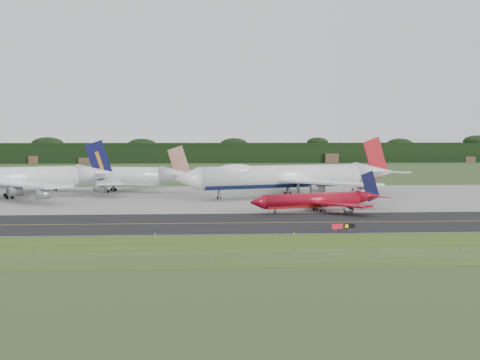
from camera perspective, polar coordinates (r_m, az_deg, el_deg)
name	(u,v)px	position (r m, az deg, el deg)	size (l,w,h in m)	color
ground	(290,220)	(143.31, 4.28, -3.43)	(600.00, 600.00, 0.00)	#364D23
grass_verge	(320,248)	(109.15, 6.81, -5.82)	(400.00, 30.00, 0.01)	#324F17
taxiway	(293,222)	(139.39, 4.50, -3.64)	(400.00, 32.00, 0.02)	black
apron	(266,197)	(193.63, 2.21, -1.45)	(400.00, 78.00, 0.01)	gray
taxiway_centreline	(293,222)	(139.38, 4.50, -3.63)	(400.00, 0.40, 0.00)	#CC9113
taxiway_edge_line	(304,234)	(124.22, 5.51, -4.59)	(400.00, 0.25, 0.00)	silver
perimeter_fence	(336,257)	(96.40, 8.21, -6.49)	(320.00, 0.10, 320.00)	slate
horizon_treeline	(230,153)	(415.17, -0.90, 2.28)	(700.00, 25.00, 12.00)	black
jet_ba_747	(288,177)	(193.11, 4.14, 0.28)	(67.36, 54.38, 17.37)	white
jet_red_737	(319,200)	(159.81, 6.74, -1.73)	(33.89, 26.93, 9.36)	maroon
jet_navy_gold	(8,179)	(200.90, -19.23, 0.07)	(61.92, 52.38, 16.47)	white
jet_star_tail	(109,176)	(213.10, -11.11, 0.30)	(55.10, 45.23, 14.67)	silver
taxiway_sign	(343,226)	(126.95, 8.82, -3.93)	(4.65, 1.32, 1.58)	slate
edge_marker_left	(155,235)	(121.90, -7.27, -4.66)	(0.16, 0.16, 0.50)	yellow
edge_marker_center	(294,233)	(122.90, 4.63, -4.57)	(0.16, 0.16, 0.50)	yellow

